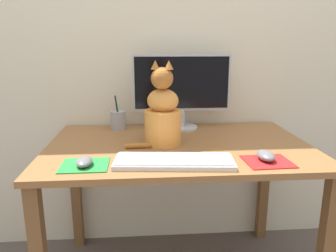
{
  "coord_description": "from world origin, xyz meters",
  "views": [
    {
      "loc": [
        -0.15,
        -1.39,
        1.14
      ],
      "look_at": [
        -0.06,
        -0.12,
        0.81
      ],
      "focal_mm": 35.0,
      "sensor_mm": 36.0,
      "label": 1
    }
  ],
  "objects_px": {
    "monitor": "(182,88)",
    "keyboard": "(174,161)",
    "computer_mouse_right": "(266,156)",
    "computer_mouse_left": "(84,162)",
    "pen_cup": "(118,120)",
    "cat": "(163,114)"
  },
  "relations": [
    {
      "from": "computer_mouse_right",
      "to": "monitor",
      "type": "bearing_deg",
      "value": 116.98
    },
    {
      "from": "computer_mouse_left",
      "to": "computer_mouse_right",
      "type": "relative_size",
      "value": 0.95
    },
    {
      "from": "monitor",
      "to": "keyboard",
      "type": "relative_size",
      "value": 1.11
    },
    {
      "from": "computer_mouse_right",
      "to": "computer_mouse_left",
      "type": "bearing_deg",
      "value": -179.4
    },
    {
      "from": "monitor",
      "to": "computer_mouse_left",
      "type": "height_order",
      "value": "monitor"
    },
    {
      "from": "cat",
      "to": "monitor",
      "type": "bearing_deg",
      "value": 85.08
    },
    {
      "from": "keyboard",
      "to": "computer_mouse_left",
      "type": "distance_m",
      "value": 0.33
    },
    {
      "from": "keyboard",
      "to": "pen_cup",
      "type": "bearing_deg",
      "value": 119.36
    },
    {
      "from": "computer_mouse_right",
      "to": "pen_cup",
      "type": "distance_m",
      "value": 0.79
    },
    {
      "from": "keyboard",
      "to": "cat",
      "type": "bearing_deg",
      "value": 100.97
    },
    {
      "from": "computer_mouse_left",
      "to": "cat",
      "type": "height_order",
      "value": "cat"
    },
    {
      "from": "cat",
      "to": "computer_mouse_right",
      "type": "bearing_deg",
      "value": -15.0
    },
    {
      "from": "computer_mouse_left",
      "to": "computer_mouse_right",
      "type": "bearing_deg",
      "value": 0.6
    },
    {
      "from": "monitor",
      "to": "computer_mouse_right",
      "type": "relative_size",
      "value": 4.81
    },
    {
      "from": "computer_mouse_left",
      "to": "pen_cup",
      "type": "distance_m",
      "value": 0.54
    },
    {
      "from": "monitor",
      "to": "computer_mouse_left",
      "type": "xyz_separation_m",
      "value": [
        -0.42,
        -0.52,
        -0.2
      ]
    },
    {
      "from": "keyboard",
      "to": "monitor",
      "type": "bearing_deg",
      "value": 85.44
    },
    {
      "from": "computer_mouse_left",
      "to": "computer_mouse_right",
      "type": "height_order",
      "value": "computer_mouse_right"
    },
    {
      "from": "keyboard",
      "to": "pen_cup",
      "type": "relative_size",
      "value": 2.54
    },
    {
      "from": "monitor",
      "to": "keyboard",
      "type": "xyz_separation_m",
      "value": [
        -0.09,
        -0.52,
        -0.2
      ]
    },
    {
      "from": "keyboard",
      "to": "pen_cup",
      "type": "xyz_separation_m",
      "value": [
        -0.24,
        0.53,
        0.04
      ]
    },
    {
      "from": "keyboard",
      "to": "cat",
      "type": "distance_m",
      "value": 0.28
    }
  ]
}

